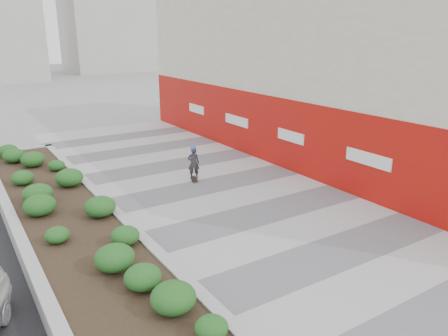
% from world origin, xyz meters
% --- Properties ---
extents(ground, '(160.00, 160.00, 0.00)m').
position_xyz_m(ground, '(0.00, 0.00, 0.00)').
color(ground, gray).
rests_on(ground, ground).
extents(walkway, '(8.00, 36.00, 0.01)m').
position_xyz_m(walkway, '(0.00, 3.00, 0.01)').
color(walkway, '#A8A8AD').
rests_on(walkway, ground).
extents(building, '(6.04, 24.08, 8.00)m').
position_xyz_m(building, '(6.98, 8.98, 3.98)').
color(building, beige).
rests_on(building, ground).
extents(planter, '(3.00, 18.00, 0.90)m').
position_xyz_m(planter, '(-5.50, 7.00, 0.42)').
color(planter, '#9E9EA0').
rests_on(planter, ground).
extents(manhole_cover, '(0.44, 0.44, 0.01)m').
position_xyz_m(manhole_cover, '(0.50, 3.00, 0.00)').
color(manhole_cover, '#595654').
rests_on(manhole_cover, ground).
extents(skateboarder, '(0.55, 0.74, 1.42)m').
position_xyz_m(skateboarder, '(-0.08, 9.09, 0.72)').
color(skateboarder, beige).
rests_on(skateboarder, ground).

